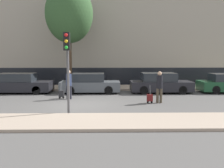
% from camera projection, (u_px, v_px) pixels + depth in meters
% --- Properties ---
extents(ground_plane, '(80.00, 80.00, 0.00)m').
position_uv_depth(ground_plane, '(79.00, 105.00, 13.78)').
color(ground_plane, '#565451').
extents(sidewalk_near, '(28.00, 2.50, 0.12)m').
position_uv_depth(sidewalk_near, '(69.00, 122.00, 10.04)').
color(sidewalk_near, tan).
rests_on(sidewalk_near, ground_plane).
extents(sidewalk_far, '(28.00, 3.00, 0.12)m').
position_uv_depth(sidewalk_far, '(88.00, 88.00, 20.72)').
color(sidewalk_far, tan).
rests_on(sidewalk_far, ground_plane).
extents(building_facade, '(28.00, 2.23, 10.98)m').
position_uv_depth(building_facade, '(90.00, 26.00, 23.37)').
color(building_facade, '#A89E8C').
rests_on(building_facade, ground_plane).
extents(parked_car_0, '(4.64, 1.88, 1.43)m').
position_uv_depth(parked_car_0, '(19.00, 84.00, 18.16)').
color(parked_car_0, black).
rests_on(parked_car_0, ground_plane).
extents(parked_car_1, '(4.30, 1.87, 1.42)m').
position_uv_depth(parked_car_1, '(90.00, 84.00, 18.21)').
color(parked_car_1, '#4C5156').
rests_on(parked_car_1, ground_plane).
extents(parked_car_2, '(4.42, 1.83, 1.46)m').
position_uv_depth(parked_car_2, '(160.00, 83.00, 18.23)').
color(parked_car_2, black).
rests_on(parked_car_2, ground_plane).
extents(pedestrian_left, '(0.34, 0.34, 1.82)m').
position_uv_depth(pedestrian_left, '(69.00, 83.00, 15.46)').
color(pedestrian_left, '#23232D').
rests_on(pedestrian_left, ground_plane).
extents(trolley_left, '(0.34, 0.29, 1.06)m').
position_uv_depth(trolley_left, '(61.00, 94.00, 15.73)').
color(trolley_left, '#262628').
rests_on(trolley_left, ground_plane).
extents(pedestrian_right, '(0.35, 0.34, 1.82)m').
position_uv_depth(pedestrian_right, '(159.00, 85.00, 14.21)').
color(pedestrian_right, '#4C4233').
rests_on(pedestrian_right, ground_plane).
extents(trolley_right, '(0.34, 0.29, 1.04)m').
position_uv_depth(trolley_right, '(150.00, 98.00, 14.24)').
color(trolley_right, maroon).
rests_on(trolley_right, ground_plane).
extents(traffic_light, '(0.28, 0.47, 3.73)m').
position_uv_depth(traffic_light, '(67.00, 57.00, 11.12)').
color(traffic_light, '#515154').
rests_on(traffic_light, ground_plane).
extents(bare_tree_near_crossing, '(3.72, 3.72, 8.11)m').
position_uv_depth(bare_tree_near_crossing, '(69.00, 14.00, 19.44)').
color(bare_tree_near_crossing, '#4C3826').
rests_on(bare_tree_near_crossing, sidewalk_far).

